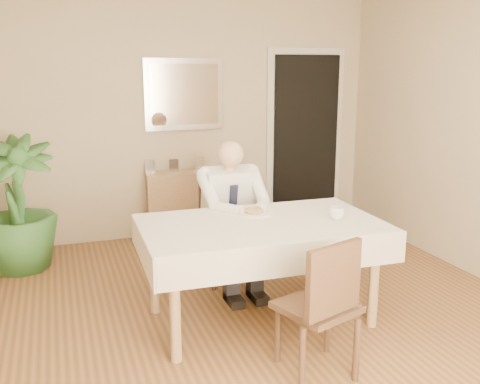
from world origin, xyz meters
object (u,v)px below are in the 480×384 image
object	(u,v)px
chair_far	(224,226)
dining_table	(261,233)
chair_near	(323,302)
coffee_mug	(337,213)
sideboard	(190,205)
seated_man	(235,210)
potted_palm	(17,204)

from	to	relation	value
chair_far	dining_table	bearing A→B (deg)	-95.37
chair_near	chair_far	bearing A→B (deg)	72.94
chair_far	coffee_mug	world-z (taller)	chair_far
sideboard	chair_near	bearing A→B (deg)	-83.62
dining_table	seated_man	bearing A→B (deg)	91.32
sideboard	potted_palm	size ratio (longest dim) A/B	0.75
seated_man	chair_near	bearing A→B (deg)	-87.35
seated_man	potted_palm	distance (m)	2.04
dining_table	sideboard	xyz separation A→B (m)	(-0.00, 2.11, -0.30)
potted_palm	dining_table	bearing A→B (deg)	-44.58
chair_far	potted_palm	size ratio (longest dim) A/B	0.69
coffee_mug	potted_palm	world-z (taller)	potted_palm
chair_far	sideboard	distance (m)	1.24
chair_far	potted_palm	xyz separation A→B (m)	(-1.72, 0.82, 0.14)
chair_far	seated_man	world-z (taller)	seated_man
chair_near	sideboard	bearing A→B (deg)	72.08
dining_table	chair_far	distance (m)	0.90
chair_far	seated_man	distance (m)	0.36
chair_near	seated_man	xyz separation A→B (m)	(-0.07, 1.43, 0.20)
sideboard	potted_palm	distance (m)	1.78
chair_near	sideboard	size ratio (longest dim) A/B	0.95
chair_far	chair_near	size ratio (longest dim) A/B	0.97
dining_table	chair_near	world-z (taller)	chair_near
dining_table	seated_man	world-z (taller)	seated_man
seated_man	coffee_mug	xyz separation A→B (m)	(0.54, -0.71, 0.11)
potted_palm	coffee_mug	bearing A→B (deg)	-38.61
coffee_mug	potted_palm	xyz separation A→B (m)	(-2.27, 1.81, -0.18)
chair_far	sideboard	size ratio (longest dim) A/B	0.92
chair_far	chair_near	distance (m)	1.71
potted_palm	chair_near	bearing A→B (deg)	-54.79
dining_table	seated_man	distance (m)	0.59
seated_man	chair_far	bearing A→B (deg)	90.00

